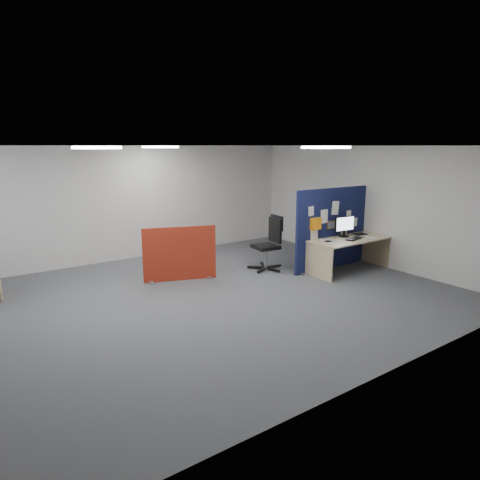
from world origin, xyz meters
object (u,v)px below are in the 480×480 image
monitor_main (344,225)px  office_chair (270,240)px  navy_divider (332,229)px  main_desk (347,245)px  red_divider (180,254)px

monitor_main → office_chair: 1.66m
navy_divider → monitor_main: size_ratio=4.15×
navy_divider → monitor_main: 0.27m
navy_divider → main_desk: size_ratio=1.15×
monitor_main → navy_divider: bearing=132.2°
navy_divider → main_desk: (0.12, -0.35, -0.33)m
navy_divider → main_desk: 0.50m
main_desk → office_chair: size_ratio=1.62×
red_divider → office_chair: 2.07m
main_desk → office_chair: (-1.30, 1.07, 0.10)m
monitor_main → office_chair: (-1.34, 0.92, -0.32)m
red_divider → office_chair: office_chair is taller
navy_divider → office_chair: bearing=148.9°
main_desk → red_divider: red_divider is taller
red_divider → navy_divider: bearing=0.0°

